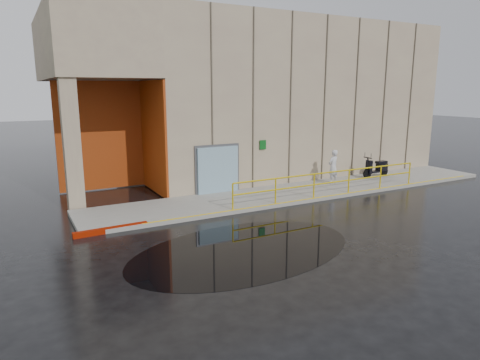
% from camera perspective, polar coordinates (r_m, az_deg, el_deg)
% --- Properties ---
extents(ground, '(120.00, 120.00, 0.00)m').
position_cam_1_polar(ground, '(13.83, 6.98, -7.41)').
color(ground, black).
rests_on(ground, ground).
extents(sidewalk, '(20.00, 3.00, 0.15)m').
position_cam_1_polar(sidewalk, '(19.57, 8.96, -1.43)').
color(sidewalk, gray).
rests_on(sidewalk, ground).
extents(building, '(20.00, 10.17, 8.00)m').
position_cam_1_polar(building, '(25.05, 2.17, 11.16)').
color(building, gray).
rests_on(building, ground).
extents(guardrail, '(9.56, 0.06, 1.03)m').
position_cam_1_polar(guardrail, '(18.57, 12.15, -0.37)').
color(guardrail, '#DCBA0B').
rests_on(guardrail, sidewalk).
extents(person, '(0.66, 0.51, 1.62)m').
position_cam_1_polar(person, '(20.83, 12.31, 1.75)').
color(person, silver).
rests_on(person, sidewalk).
extents(scooter, '(1.68, 0.56, 1.29)m').
position_cam_1_polar(scooter, '(22.96, 17.76, 2.20)').
color(scooter, black).
rests_on(scooter, sidewalk).
extents(red_curb, '(2.41, 0.27, 0.18)m').
position_cam_1_polar(red_curb, '(14.64, -16.79, -6.37)').
color(red_curb, '#841300').
rests_on(red_curb, ground).
extents(puddle, '(7.61, 5.23, 0.01)m').
position_cam_1_polar(puddle, '(12.60, 0.54, -9.29)').
color(puddle, black).
rests_on(puddle, ground).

